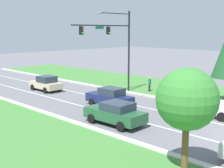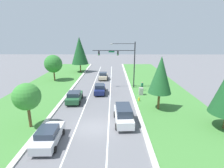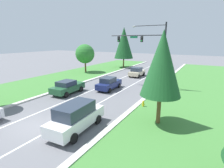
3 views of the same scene
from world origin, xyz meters
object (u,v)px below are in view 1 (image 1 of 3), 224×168
Objects in this scene: forest_sedan at (115,113)px; oak_far_left_tree at (187,100)px; champagne_sedan at (46,83)px; pedestrian at (149,84)px; traffic_signal_mast at (115,39)px; fire_hydrant at (187,98)px; navy_sedan at (110,97)px; utility_cabinet at (165,90)px.

oak_far_left_tree is (-3.24, -7.80, 2.75)m from forest_sedan.
champagne_sedan is 2.47× the size of pedestrian.
traffic_signal_mast reaches higher than fire_hydrant.
utility_cabinet is at bearing -9.36° from navy_sedan.
champagne_sedan reaches higher than fire_hydrant.
oak_far_left_tree is at bearing -141.76° from utility_cabinet.
utility_cabinet is (2.91, -4.47, -5.18)m from traffic_signal_mast.
navy_sedan is 3.44× the size of utility_cabinet.
pedestrian reaches higher than utility_cabinet.
fire_hydrant is at bearing 31.21° from oak_far_left_tree.
pedestrian is (0.57, 2.55, 0.27)m from utility_cabinet.
utility_cabinet is 3.13m from fire_hydrant.
fire_hydrant is at bearing -104.41° from utility_cabinet.
traffic_signal_mast reaches higher than champagne_sedan.
utility_cabinet is 0.26× the size of oak_far_left_tree.
forest_sedan is 10.00m from fire_hydrant.
champagne_sedan is at bearing 73.86° from forest_sedan.
fire_hydrant is (6.37, -4.00, -0.50)m from navy_sedan.
champagne_sedan is 0.91× the size of navy_sedan.
traffic_signal_mast is 1.88× the size of forest_sedan.
navy_sedan is 7.22m from utility_cabinet.
navy_sedan is (3.61, 4.21, -0.02)m from forest_sedan.
traffic_signal_mast is at bearing 105.92° from fire_hydrant.
traffic_signal_mast is 19.19m from oak_far_left_tree.
forest_sedan is 14.98m from champagne_sedan.
utility_cabinet is at bearing 75.59° from fire_hydrant.
forest_sedan is 1.12× the size of champagne_sedan.
forest_sedan is at bearing 67.44° from oak_far_left_tree.
champagne_sedan is 5.97× the size of fire_hydrant.
traffic_signal_mast is at bearing 42.41° from forest_sedan.
forest_sedan is at bearing -132.11° from navy_sedan.
forest_sedan is 5.55m from navy_sedan.
oak_far_left_tree reaches higher than utility_cabinet.
pedestrian is (11.33, 5.78, 0.08)m from forest_sedan.
pedestrian is at bearing 77.38° from utility_cabinet.
traffic_signal_mast is at bearing -58.33° from champagne_sedan.
champagne_sedan is at bearing 88.32° from navy_sedan.
utility_cabinet is (7.12, -11.30, -0.18)m from champagne_sedan.
utility_cabinet is at bearing 38.24° from oak_far_left_tree.
oak_far_left_tree is (-14.57, -13.58, 2.67)m from pedestrian.
pedestrian is at bearing 9.99° from navy_sedan.
traffic_signal_mast is 6.63× the size of utility_cabinet.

